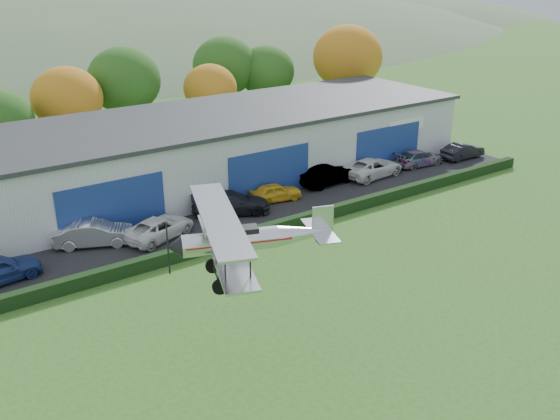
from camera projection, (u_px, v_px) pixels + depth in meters
ground at (457, 369)px, 26.19m from camera, size 300.00×300.00×0.00m
apron at (254, 205)px, 43.75m from camera, size 48.00×9.00×0.05m
hedge at (293, 222)px, 39.95m from camera, size 46.00×0.60×0.80m
hangar at (228, 144)px, 49.12m from camera, size 40.60×12.60×5.30m
tree_belt at (118, 88)px, 55.44m from camera, size 75.70×13.22×10.12m
car_1 at (94, 233)px, 37.30m from camera, size 5.07×3.48×1.58m
car_2 at (159, 228)px, 38.36m from camera, size 5.34×3.78×1.35m
car_3 at (231, 203)px, 42.04m from camera, size 5.85×4.27×1.57m
car_4 at (275, 192)px, 44.34m from camera, size 4.08×2.18×1.32m
car_5 at (328, 175)px, 47.56m from camera, size 5.00×2.11×1.60m
car_6 at (373, 167)px, 49.34m from camera, size 5.66×3.00×1.52m
car_7 at (419, 158)px, 52.05m from camera, size 4.70×2.15×1.33m
car_8 at (463, 151)px, 53.86m from camera, size 4.33×1.56×1.42m
biplane at (245, 238)px, 24.39m from camera, size 6.89×7.76×2.93m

